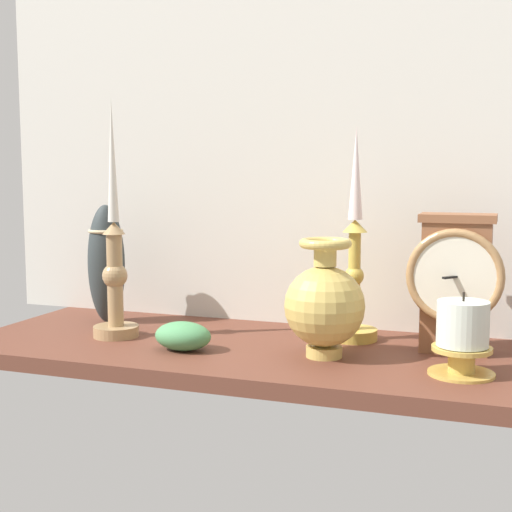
{
  "coord_description": "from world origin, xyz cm",
  "views": [
    {
      "loc": [
        32.55,
        -101.52,
        26.52
      ],
      "look_at": [
        -3.79,
        0.0,
        14.0
      ],
      "focal_mm": 49.76,
      "sensor_mm": 36.0,
      "label": 1
    }
  ],
  "objects_px": {
    "candlestick_tall_center": "(354,267)",
    "pillar_candle_front": "(462,337)",
    "brass_vase_bulbous": "(325,304)",
    "tall_ceramic_vase": "(106,263)",
    "candlestick_tall_left": "(115,268)",
    "mantel_clock": "(456,281)"
  },
  "relations": [
    {
      "from": "candlestick_tall_center",
      "to": "pillar_candle_front",
      "type": "relative_size",
      "value": 3.05
    },
    {
      "from": "brass_vase_bulbous",
      "to": "pillar_candle_front",
      "type": "relative_size",
      "value": 1.56
    },
    {
      "from": "tall_ceramic_vase",
      "to": "brass_vase_bulbous",
      "type": "bearing_deg",
      "value": -14.12
    },
    {
      "from": "candlestick_tall_left",
      "to": "pillar_candle_front",
      "type": "distance_m",
      "value": 0.55
    },
    {
      "from": "brass_vase_bulbous",
      "to": "pillar_candle_front",
      "type": "distance_m",
      "value": 0.2
    },
    {
      "from": "pillar_candle_front",
      "to": "tall_ceramic_vase",
      "type": "relative_size",
      "value": 0.53
    },
    {
      "from": "brass_vase_bulbous",
      "to": "candlestick_tall_left",
      "type": "bearing_deg",
      "value": 178.12
    },
    {
      "from": "brass_vase_bulbous",
      "to": "mantel_clock",
      "type": "bearing_deg",
      "value": 27.63
    },
    {
      "from": "candlestick_tall_center",
      "to": "brass_vase_bulbous",
      "type": "bearing_deg",
      "value": -98.34
    },
    {
      "from": "candlestick_tall_left",
      "to": "candlestick_tall_center",
      "type": "bearing_deg",
      "value": 16.4
    },
    {
      "from": "candlestick_tall_left",
      "to": "brass_vase_bulbous",
      "type": "height_order",
      "value": "candlestick_tall_left"
    },
    {
      "from": "mantel_clock",
      "to": "candlestick_tall_center",
      "type": "distance_m",
      "value": 0.16
    },
    {
      "from": "candlestick_tall_left",
      "to": "candlestick_tall_center",
      "type": "xyz_separation_m",
      "value": [
        0.37,
        0.11,
        0.0
      ]
    },
    {
      "from": "candlestick_tall_center",
      "to": "candlestick_tall_left",
      "type": "bearing_deg",
      "value": -163.6
    },
    {
      "from": "brass_vase_bulbous",
      "to": "pillar_candle_front",
      "type": "xyz_separation_m",
      "value": [
        0.19,
        -0.03,
        -0.03
      ]
    },
    {
      "from": "pillar_candle_front",
      "to": "candlestick_tall_center",
      "type": "bearing_deg",
      "value": 139.61
    },
    {
      "from": "candlestick_tall_left",
      "to": "tall_ceramic_vase",
      "type": "relative_size",
      "value": 1.83
    },
    {
      "from": "candlestick_tall_left",
      "to": "tall_ceramic_vase",
      "type": "distance_m",
      "value": 0.12
    },
    {
      "from": "brass_vase_bulbous",
      "to": "tall_ceramic_vase",
      "type": "height_order",
      "value": "tall_ceramic_vase"
    },
    {
      "from": "mantel_clock",
      "to": "brass_vase_bulbous",
      "type": "bearing_deg",
      "value": -152.37
    },
    {
      "from": "candlestick_tall_left",
      "to": "brass_vase_bulbous",
      "type": "xyz_separation_m",
      "value": [
        0.35,
        -0.01,
        -0.04
      ]
    },
    {
      "from": "candlestick_tall_center",
      "to": "brass_vase_bulbous",
      "type": "relative_size",
      "value": 1.96
    }
  ]
}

